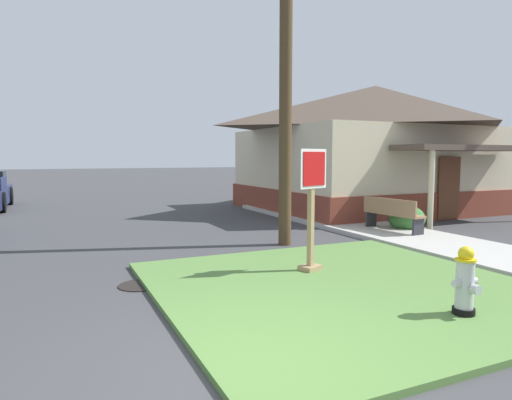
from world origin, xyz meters
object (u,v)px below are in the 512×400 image
at_px(stop_sign, 312,213).
at_px(utility_pole, 286,42).
at_px(fire_hydrant, 465,282).
at_px(manhole_cover, 141,285).
at_px(street_bench, 392,213).

relative_size(stop_sign, utility_pole, 0.24).
bearing_deg(fire_hydrant, stop_sign, 102.39).
relative_size(manhole_cover, utility_pole, 0.08).
distance_m(manhole_cover, utility_pole, 6.22).
bearing_deg(manhole_cover, stop_sign, -10.94).
bearing_deg(utility_pole, stop_sign, -108.46).
height_order(fire_hydrant, manhole_cover, fire_hydrant).
bearing_deg(fire_hydrant, street_bench, 56.70).
bearing_deg(utility_pole, street_bench, -0.19).
bearing_deg(utility_pole, fire_hydrant, -92.86).
xyz_separation_m(manhole_cover, street_bench, (6.85, 1.99, 0.59)).
height_order(manhole_cover, street_bench, street_bench).
xyz_separation_m(stop_sign, utility_pole, (0.85, 2.55, 3.53)).
distance_m(fire_hydrant, utility_pole, 6.66).
relative_size(manhole_cover, street_bench, 0.38).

